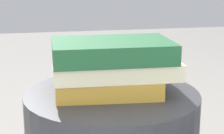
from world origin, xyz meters
TOP-DOWN VIEW (x-y plane):
  - book_ochre at (0.01, 0.01)m, footprint 0.26×0.18m
  - book_cream at (-0.01, -0.01)m, footprint 0.31×0.20m
  - book_forest at (0.00, -0.00)m, footprint 0.29×0.19m

SIDE VIEW (x-z plane):
  - book_ochre at x=0.01m, z-range 0.48..0.52m
  - book_cream at x=-0.01m, z-range 0.52..0.56m
  - book_forest at x=0.00m, z-range 0.56..0.61m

